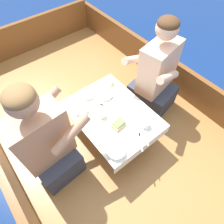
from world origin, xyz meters
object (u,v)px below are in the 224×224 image
Objects in this scene: person_port at (46,143)px; coffee_cup_port at (146,124)px; coffee_cup_starboard at (110,82)px; tin_can at (102,115)px; sandwich at (118,124)px; person_starboard at (156,76)px.

person_port is 0.82m from coffee_cup_port.
person_port is at bearing -163.93° from coffee_cup_starboard.
coffee_cup_starboard is at bearing 41.75° from tin_can.
sandwich is 1.18× the size of coffee_cup_port.
coffee_cup_port is 1.08× the size of coffee_cup_starboard.
coffee_cup_starboard is 1.47× the size of tin_can.
sandwich is at bearing 142.96° from coffee_cup_port.
coffee_cup_starboard is at bearing 12.30° from person_port.
person_port is at bearing 176.33° from tin_can.
tin_can is (-0.30, -0.27, -0.00)m from coffee_cup_starboard.
person_port is 15.29× the size of tin_can.
tin_can is (0.52, -0.03, -0.03)m from person_port.
sandwich is at bearing -120.68° from coffee_cup_starboard.
sandwich is (0.57, -0.20, -0.03)m from person_port.
sandwich is at bearing -23.36° from person_port.
coffee_cup_port is at bearing 25.23° from person_starboard.
coffee_cup_starboard is (0.26, 0.44, -0.00)m from sandwich.
sandwich is at bearing 6.37° from person_starboard.
sandwich is 0.51m from coffee_cup_starboard.
person_starboard reaches higher than coffee_cup_port.
person_starboard is at bearing 2.60° from tin_can.
person_starboard is at bearing -31.51° from coffee_cup_starboard.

